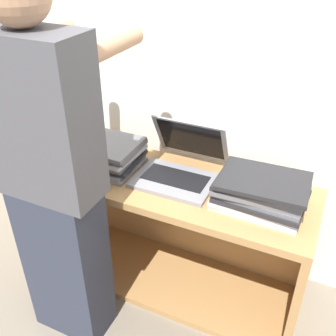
% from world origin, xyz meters
% --- Properties ---
extents(ground_plane, '(12.00, 12.00, 0.00)m').
position_xyz_m(ground_plane, '(0.00, 0.00, 0.00)').
color(ground_plane, '#756B5B').
extents(wall_back, '(8.00, 0.05, 2.40)m').
position_xyz_m(wall_back, '(0.00, 0.58, 1.20)').
color(wall_back, silver).
rests_on(wall_back, ground_plane).
extents(cart, '(1.31, 0.48, 0.65)m').
position_xyz_m(cart, '(0.00, 0.30, 0.32)').
color(cart, '#A87A47').
rests_on(cart, ground_plane).
extents(laptop_open, '(0.36, 0.39, 0.25)m').
position_xyz_m(laptop_open, '(0.00, 0.30, 0.70)').
color(laptop_open, gray).
rests_on(laptop_open, cart).
extents(laptop_stack_left, '(0.39, 0.28, 0.13)m').
position_xyz_m(laptop_stack_left, '(-0.39, 0.24, 0.72)').
color(laptop_stack_left, gray).
rests_on(laptop_stack_left, cart).
extents(laptop_stack_right, '(0.39, 0.29, 0.13)m').
position_xyz_m(laptop_stack_right, '(0.40, 0.24, 0.72)').
color(laptop_stack_right, '#B7B7BC').
rests_on(laptop_stack_right, cart).
extents(person, '(0.40, 0.53, 1.60)m').
position_xyz_m(person, '(-0.33, -0.18, 0.80)').
color(person, '#2D3342').
rests_on(person, ground_plane).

